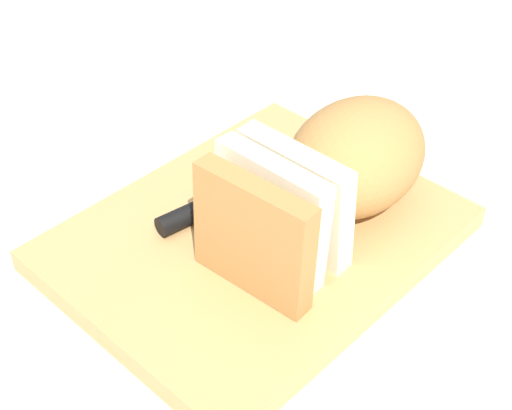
{
  "coord_description": "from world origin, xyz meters",
  "views": [
    {
      "loc": [
        0.39,
        0.37,
        0.5
      ],
      "look_at": [
        0.0,
        0.0,
        0.05
      ],
      "focal_mm": 52.52,
      "sensor_mm": 36.0,
      "label": 1
    }
  ],
  "objects": [
    {
      "name": "ground_plane",
      "position": [
        0.0,
        0.0,
        0.0
      ],
      "size": [
        3.0,
        3.0,
        0.0
      ],
      "primitive_type": "plane",
      "color": "silver"
    },
    {
      "name": "crumb_near_loaf",
      "position": [
        -0.04,
        -0.07,
        0.03
      ],
      "size": [
        0.0,
        0.0,
        0.0
      ],
      "primitive_type": "sphere",
      "color": "tan",
      "rests_on": "cutting_board"
    },
    {
      "name": "crumb_near_knife",
      "position": [
        -0.05,
        -0.05,
        0.03
      ],
      "size": [
        0.0,
        0.0,
        0.0
      ],
      "primitive_type": "sphere",
      "color": "tan",
      "rests_on": "cutting_board"
    },
    {
      "name": "crumb_stray_left",
      "position": [
        0.02,
        0.02,
        0.03
      ],
      "size": [
        0.01,
        0.01,
        0.01
      ],
      "primitive_type": "sphere",
      "color": "tan",
      "rests_on": "cutting_board"
    },
    {
      "name": "bread_knife",
      "position": [
        -0.0,
        -0.05,
        0.03
      ],
      "size": [
        0.27,
        0.07,
        0.02
      ],
      "rotation": [
        0.0,
        0.0,
        2.96
      ],
      "color": "silver",
      "rests_on": "cutting_board"
    },
    {
      "name": "cutting_board",
      "position": [
        0.0,
        0.0,
        0.01
      ],
      "size": [
        0.36,
        0.29,
        0.02
      ],
      "primitive_type": "cube",
      "rotation": [
        0.0,
        0.0,
        -0.01
      ],
      "color": "tan",
      "rests_on": "ground_plane"
    },
    {
      "name": "bread_loaf",
      "position": [
        -0.06,
        0.04,
        0.08
      ],
      "size": [
        0.24,
        0.13,
        0.11
      ],
      "rotation": [
        0.0,
        0.0,
        0.01
      ],
      "color": "#A8753D",
      "rests_on": "cutting_board"
    }
  ]
}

